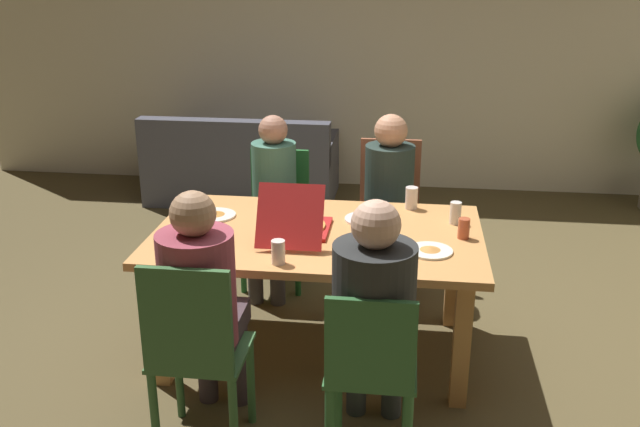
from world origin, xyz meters
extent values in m
plane|color=brown|center=(0.00, 0.00, 0.00)|extent=(20.00, 20.00, 0.00)
cube|color=beige|center=(0.00, 3.29, 1.31)|extent=(7.73, 0.12, 2.62)
cube|color=tan|center=(0.00, 0.00, 0.72)|extent=(1.79, 1.09, 0.04)
cube|color=tan|center=(-0.78, -0.43, 0.35)|extent=(0.09, 0.09, 0.70)
cube|color=tan|center=(0.78, -0.43, 0.35)|extent=(0.09, 0.09, 0.70)
cube|color=tan|center=(-0.78, 0.43, 0.35)|extent=(0.09, 0.09, 0.70)
cube|color=tan|center=(0.78, 0.43, 0.35)|extent=(0.09, 0.09, 0.70)
cylinder|color=#2E6132|center=(0.19, -0.73, 0.23)|extent=(0.05, 0.05, 0.47)
cylinder|color=#2E6132|center=(0.52, -0.73, 0.23)|extent=(0.05, 0.05, 0.47)
cube|color=#2E6132|center=(0.36, -0.89, 0.48)|extent=(0.39, 0.39, 0.02)
cube|color=#2E6132|center=(0.36, -1.08, 0.69)|extent=(0.37, 0.03, 0.40)
cylinder|color=#353A3A|center=(0.27, -0.56, 0.24)|extent=(0.10, 0.10, 0.49)
cylinder|color=#353A3A|center=(0.44, -0.56, 0.24)|extent=(0.10, 0.10, 0.49)
cube|color=#353A3A|center=(0.36, -0.72, 0.54)|extent=(0.32, 0.35, 0.11)
cylinder|color=#28292A|center=(0.36, -0.89, 0.79)|extent=(0.36, 0.36, 0.51)
sphere|color=#D7A78B|center=(0.36, -0.89, 1.14)|extent=(0.21, 0.21, 0.21)
cylinder|color=#23672E|center=(-0.23, 0.69, 0.23)|extent=(0.04, 0.04, 0.47)
cylinder|color=#23672E|center=(-0.60, 0.69, 0.23)|extent=(0.04, 0.04, 0.47)
cylinder|color=#23672E|center=(-0.23, 1.10, 0.23)|extent=(0.04, 0.04, 0.47)
cylinder|color=#23672E|center=(-0.60, 1.10, 0.23)|extent=(0.04, 0.04, 0.47)
cube|color=#23672E|center=(-0.41, 0.90, 0.48)|extent=(0.43, 0.46, 0.02)
cube|color=#23672E|center=(-0.41, 1.11, 0.70)|extent=(0.41, 0.03, 0.42)
cylinder|color=#3F3C40|center=(-0.34, 0.56, 0.24)|extent=(0.10, 0.10, 0.49)
cylinder|color=#3F3C40|center=(-0.49, 0.56, 0.24)|extent=(0.10, 0.10, 0.49)
cube|color=#3F3C40|center=(-0.41, 0.72, 0.54)|extent=(0.27, 0.36, 0.11)
cylinder|color=#3F705E|center=(-0.41, 0.90, 0.77)|extent=(0.30, 0.30, 0.47)
sphere|color=#AD775F|center=(-0.41, 0.90, 1.09)|extent=(0.19, 0.19, 0.19)
cylinder|color=#9B573B|center=(0.55, 0.74, 0.23)|extent=(0.04, 0.04, 0.47)
cylinder|color=#9B573B|center=(0.17, 0.74, 0.23)|extent=(0.04, 0.04, 0.47)
cylinder|color=#9B573B|center=(0.55, 1.11, 0.23)|extent=(0.04, 0.04, 0.47)
cylinder|color=#9B573B|center=(0.17, 1.11, 0.23)|extent=(0.04, 0.04, 0.47)
cube|color=#9B573B|center=(0.36, 0.92, 0.48)|extent=(0.43, 0.42, 0.02)
cube|color=#9B573B|center=(0.36, 1.12, 0.74)|extent=(0.41, 0.03, 0.51)
cylinder|color=#363540|center=(0.44, 0.60, 0.24)|extent=(0.10, 0.10, 0.49)
cylinder|color=#363540|center=(0.28, 0.60, 0.24)|extent=(0.10, 0.10, 0.49)
cube|color=#363540|center=(0.36, 0.75, 0.54)|extent=(0.29, 0.34, 0.11)
cylinder|color=#263631|center=(0.36, 0.92, 0.77)|extent=(0.33, 0.33, 0.47)
sphere|color=tan|center=(0.36, 0.92, 1.10)|extent=(0.22, 0.22, 0.22)
cylinder|color=#356134|center=(-0.59, -0.71, 0.23)|extent=(0.04, 0.04, 0.47)
cylinder|color=#356134|center=(-0.23, -0.71, 0.23)|extent=(0.04, 0.04, 0.47)
cylinder|color=#356134|center=(-0.59, -1.05, 0.23)|extent=(0.04, 0.04, 0.47)
cylinder|color=#356134|center=(-0.23, -1.05, 0.23)|extent=(0.04, 0.04, 0.47)
cube|color=#356134|center=(-0.41, -0.88, 0.48)|extent=(0.42, 0.39, 0.02)
cube|color=#356134|center=(-0.41, -1.06, 0.73)|extent=(0.39, 0.03, 0.49)
cylinder|color=#413238|center=(-0.50, -0.55, 0.24)|extent=(0.10, 0.10, 0.49)
cylinder|color=#413238|center=(-0.33, -0.55, 0.24)|extent=(0.10, 0.10, 0.49)
cube|color=#413238|center=(-0.41, -0.71, 0.54)|extent=(0.30, 0.34, 0.11)
cylinder|color=#953C4B|center=(-0.41, -0.88, 0.80)|extent=(0.34, 0.34, 0.52)
sphere|color=#A37B59|center=(-0.41, -0.88, 1.15)|extent=(0.20, 0.20, 0.20)
cube|color=#AD1E1D|center=(-0.11, 0.02, 0.75)|extent=(0.34, 0.34, 0.02)
cylinder|color=#CA8137|center=(-0.11, 0.02, 0.77)|extent=(0.30, 0.30, 0.01)
cube|color=#AD1E1D|center=(-0.11, -0.24, 0.91)|extent=(0.34, 0.17, 0.30)
cylinder|color=white|center=(-0.63, 0.17, 0.75)|extent=(0.24, 0.24, 0.01)
cone|color=#BE7A31|center=(-0.63, 0.17, 0.76)|extent=(0.12, 0.12, 0.02)
cylinder|color=white|center=(0.61, -0.20, 0.75)|extent=(0.23, 0.23, 0.01)
cone|color=#CA843D|center=(0.61, -0.20, 0.76)|extent=(0.11, 0.11, 0.02)
cylinder|color=white|center=(0.25, 0.22, 0.75)|extent=(0.25, 0.25, 0.01)
cone|color=#C78343|center=(0.25, 0.22, 0.76)|extent=(0.12, 0.12, 0.02)
cylinder|color=white|center=(-0.59, -0.15, 0.75)|extent=(0.21, 0.21, 0.01)
cylinder|color=silver|center=(0.75, 0.23, 0.81)|extent=(0.06, 0.06, 0.13)
cylinder|color=#BD5232|center=(0.79, 0.01, 0.80)|extent=(0.06, 0.06, 0.11)
cylinder|color=silver|center=(-0.14, -0.45, 0.80)|extent=(0.07, 0.07, 0.12)
cylinder|color=silver|center=(0.50, 0.45, 0.81)|extent=(0.07, 0.07, 0.13)
cube|color=#4A4B57|center=(-1.06, 2.70, 0.21)|extent=(1.72, 0.85, 0.42)
cube|color=#4A4B57|center=(-1.06, 2.35, 0.62)|extent=(1.72, 0.16, 0.40)
cube|color=#4A4B57|center=(-1.82, 2.70, 0.51)|extent=(0.20, 0.81, 0.18)
cube|color=#4A4B57|center=(-0.30, 2.70, 0.51)|extent=(0.20, 0.81, 0.18)
camera|label=1|loc=(0.47, -3.57, 2.16)|focal=39.69mm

